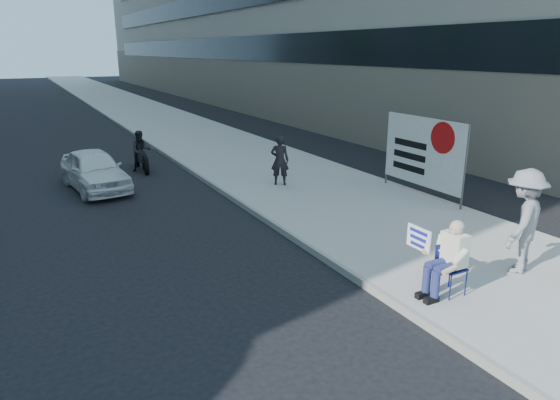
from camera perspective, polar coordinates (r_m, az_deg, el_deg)
ground at (r=8.41m, az=2.33°, el=-12.58°), size 160.00×160.00×0.00m
near_sidewalk at (r=27.72m, az=-11.59°, el=8.07°), size 5.00×120.00×0.15m
seated_protester at (r=8.74m, az=18.51°, el=-5.94°), size 0.83×1.12×1.31m
jogger at (r=10.13m, az=26.03°, el=-2.19°), size 1.44×1.14×1.95m
pedestrian_woman at (r=15.16m, az=-0.02°, el=4.56°), size 0.66×0.61×1.52m
protest_banner at (r=14.46m, az=16.03°, el=5.30°), size 0.08×3.06×2.20m
white_sedan_near at (r=16.24m, az=-20.45°, el=3.24°), size 1.87×3.73×1.22m
motorcycle at (r=18.31m, az=-15.60°, el=5.21°), size 0.75×2.05×1.42m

